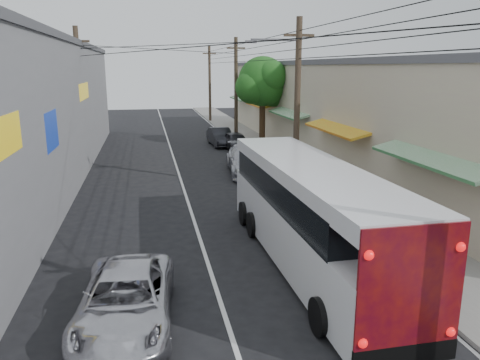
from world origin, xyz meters
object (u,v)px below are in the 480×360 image
at_px(parked_suv, 247,160).
at_px(pedestrian_far, 307,172).
at_px(pedestrian_near, 335,199).
at_px(parked_car_far, 220,137).
at_px(coach_bus, 309,213).
at_px(jeepney, 126,300).
at_px(parked_car_mid, 236,141).

relative_size(parked_suv, pedestrian_far, 3.73).
bearing_deg(pedestrian_near, parked_car_far, -69.12).
distance_m(coach_bus, parked_suv, 12.49).
relative_size(jeepney, parked_suv, 0.87).
bearing_deg(coach_bus, parked_car_far, 87.07).
xyz_separation_m(parked_car_mid, pedestrian_far, (1.34, -11.53, 0.19)).
bearing_deg(pedestrian_far, pedestrian_near, 90.58).
height_order(parked_suv, pedestrian_near, pedestrian_near).
relative_size(jeepney, parked_car_mid, 1.22).
bearing_deg(parked_car_mid, pedestrian_far, -88.82).
distance_m(coach_bus, pedestrian_near, 4.46).
bearing_deg(jeepney, parked_car_mid, 77.47).
distance_m(parked_suv, parked_car_mid, 7.61).
relative_size(coach_bus, pedestrian_near, 7.16).
bearing_deg(pedestrian_far, parked_car_mid, -76.30).
xyz_separation_m(parked_suv, parked_car_mid, (0.80, 7.57, -0.13)).
bearing_deg(pedestrian_far, parked_car_far, -74.02).
xyz_separation_m(parked_suv, pedestrian_near, (1.60, -8.75, 0.11)).
xyz_separation_m(jeepney, parked_suv, (6.09, 15.00, 0.13)).
height_order(parked_suv, pedestrian_far, pedestrian_far).
bearing_deg(parked_suv, pedestrian_far, -56.27).
distance_m(parked_car_far, pedestrian_near, 18.50).
bearing_deg(coach_bus, pedestrian_near, 56.11).
xyz_separation_m(coach_bus, parked_car_far, (0.80, 22.13, -0.93)).
bearing_deg(pedestrian_near, parked_car_mid, -71.28).
bearing_deg(parked_car_far, parked_car_mid, -73.05).
bearing_deg(parked_suv, parked_car_far, 95.30).
xyz_separation_m(parked_suv, parked_car_far, (0.00, 9.69, -0.09)).
xyz_separation_m(coach_bus, parked_car_mid, (1.60, 20.01, -0.97)).
xyz_separation_m(parked_car_mid, pedestrian_near, (0.80, -16.32, 0.24)).
height_order(parked_suv, parked_car_far, parked_suv).
relative_size(parked_suv, parked_car_far, 1.29).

